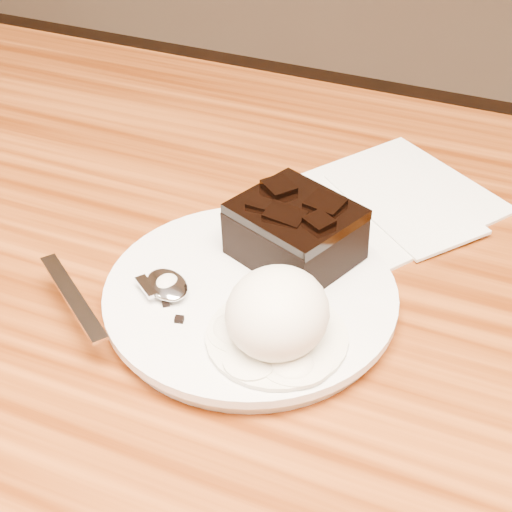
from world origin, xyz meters
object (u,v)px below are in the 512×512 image
at_px(plate, 251,299).
at_px(spoon, 167,287).
at_px(napkin, 394,196).
at_px(ice_cream_scoop, 277,313).
at_px(brownie, 295,236).

distance_m(plate, spoon, 0.06).
bearing_deg(plate, napkin, 71.56).
height_order(ice_cream_scoop, spoon, ice_cream_scoop).
bearing_deg(ice_cream_scoop, brownie, 103.28).
distance_m(brownie, spoon, 0.10).
bearing_deg(plate, spoon, -155.37).
distance_m(plate, brownie, 0.06).
bearing_deg(napkin, plate, -108.44).
bearing_deg(brownie, spoon, -133.18).
bearing_deg(brownie, ice_cream_scoop, -76.72).
distance_m(brownie, ice_cream_scoop, 0.09).
bearing_deg(spoon, ice_cream_scoop, -63.74).
bearing_deg(ice_cream_scoop, spoon, 170.25).
height_order(plate, spoon, spoon).
distance_m(ice_cream_scoop, napkin, 0.22).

